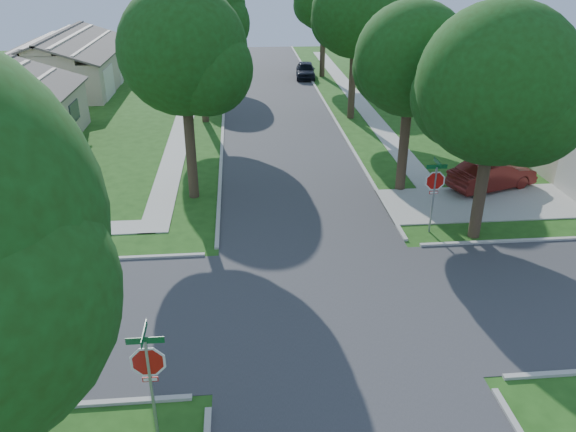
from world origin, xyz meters
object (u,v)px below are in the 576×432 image
(car_curb_east, at_px, (305,70))
(tree_ne_corner, at_px, (498,92))
(stop_sign_ne, at_px, (435,184))
(stop_sign_sw, at_px, (149,367))
(house_nw_far, at_px, (66,67))
(tree_e_far, at_px, (324,2))
(tree_w_far, at_px, (209,10))
(car_driveway, at_px, (492,175))
(tree_w_near, at_px, (185,57))
(tree_e_near, at_px, (412,65))
(house_ne_far, at_px, (474,67))
(tree_w_mid, at_px, (200,14))
(car_curb_west, at_px, (230,59))
(tree_e_mid, at_px, (356,17))

(car_curb_east, bearing_deg, tree_ne_corner, -78.78)
(stop_sign_ne, bearing_deg, car_curb_east, 92.98)
(stop_sign_sw, distance_m, house_nw_far, 38.40)
(tree_e_far, distance_m, tree_w_far, 9.42)
(tree_w_far, xyz_separation_m, car_driveway, (13.54, -25.31, -4.81))
(tree_w_near, bearing_deg, car_driveway, -1.30)
(house_nw_far, bearing_deg, tree_w_near, -63.73)
(tree_e_near, xyz_separation_m, house_nw_far, (-20.74, 22.99, -4.13))
(tree_w_far, bearing_deg, house_ne_far, -13.64)
(stop_sign_ne, bearing_deg, tree_w_near, 155.26)
(tree_w_mid, bearing_deg, car_curb_east, 57.87)
(stop_sign_ne, relative_size, tree_w_mid, 0.31)
(stop_sign_ne, bearing_deg, car_driveway, 43.65)
(tree_e_far, relative_size, tree_w_mid, 0.91)
(tree_w_far, xyz_separation_m, house_ne_far, (20.64, -5.01, -3.99))
(tree_w_near, bearing_deg, stop_sign_sw, -90.23)
(stop_sign_sw, xyz_separation_m, tree_ne_corner, (11.06, 8.91, 3.56))
(tree_ne_corner, height_order, car_curb_west, tree_ne_corner)
(tree_e_near, xyz_separation_m, tree_ne_corner, (1.61, -4.80, -0.05))
(tree_e_mid, bearing_deg, tree_e_far, 90.02)
(stop_sign_ne, xyz_separation_m, tree_w_near, (-9.34, 4.31, 4.08))
(car_curb_east, bearing_deg, tree_w_far, -178.69)
(stop_sign_sw, height_order, tree_ne_corner, tree_ne_corner)
(house_ne_far, bearing_deg, car_curb_west, 151.33)
(stop_sign_sw, relative_size, tree_e_mid, 0.32)
(house_ne_far, height_order, car_curb_east, house_ne_far)
(tree_e_mid, xyz_separation_m, tree_w_mid, (-9.40, 0.00, 0.24))
(tree_w_near, distance_m, car_curb_west, 31.02)
(house_nw_far, height_order, car_driveway, house_nw_far)
(tree_w_mid, xyz_separation_m, car_curb_east, (7.84, 12.48, -5.82))
(tree_w_mid, xyz_separation_m, car_curb_west, (1.44, 18.48, -5.90))
(tree_e_near, height_order, house_ne_far, tree_e_near)
(tree_w_near, bearing_deg, tree_e_near, -0.00)
(house_nw_far, bearing_deg, tree_e_near, -47.94)
(tree_e_mid, height_order, house_nw_far, tree_e_mid)
(tree_w_far, height_order, car_curb_east, tree_w_far)
(tree_w_far, bearing_deg, tree_w_near, -89.99)
(car_driveway, relative_size, car_curb_east, 1.08)
(tree_w_mid, bearing_deg, car_curb_west, 85.55)
(tree_ne_corner, relative_size, house_nw_far, 0.64)
(tree_e_near, bearing_deg, tree_w_far, 110.61)
(tree_w_mid, bearing_deg, house_ne_far, 21.17)
(tree_e_near, bearing_deg, tree_ne_corner, -71.47)
(house_ne_far, bearing_deg, tree_e_far, 155.97)
(tree_ne_corner, bearing_deg, stop_sign_ne, 163.45)
(tree_e_mid, bearing_deg, tree_ne_corner, -84.55)
(car_driveway, bearing_deg, tree_w_near, 69.46)
(tree_e_far, height_order, car_driveway, tree_e_far)
(house_ne_far, bearing_deg, tree_w_far, 166.36)
(tree_e_far, height_order, house_nw_far, tree_e_far)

